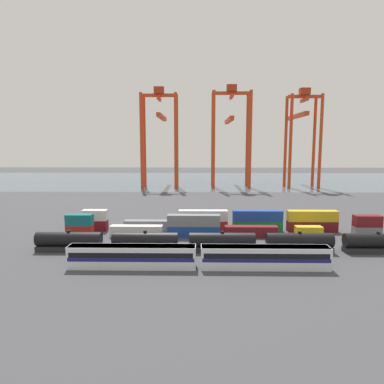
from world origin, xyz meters
name	(u,v)px	position (x,y,z in m)	size (l,w,h in m)	color
ground_plane	(201,205)	(0.00, 40.00, 0.00)	(420.00, 420.00, 0.00)	#424247
harbour_water	(200,180)	(0.00, 130.27, 0.00)	(400.00, 110.00, 0.01)	#475B6B
passenger_train	(198,256)	(-0.79, -23.28, 2.14)	(44.90, 3.14, 3.90)	silver
freight_tank_row	(222,242)	(3.92, -13.96, 1.99)	(74.21, 2.78, 4.24)	#232326
shipping_container_0	(80,231)	(-28.41, -2.55, 1.30)	(6.04, 2.44, 2.60)	#AD211C
shipping_container_1	(79,220)	(-28.41, -2.55, 3.90)	(6.04, 2.44, 2.60)	#146066
shipping_container_2	(137,231)	(-15.16, -2.55, 1.30)	(12.10, 2.44, 2.60)	silver
shipping_container_3	(194,231)	(-1.90, -2.55, 1.30)	(12.10, 2.44, 2.60)	#1C4299
shipping_container_4	(194,220)	(-1.90, -2.55, 3.90)	(12.10, 2.44, 2.60)	slate
shipping_container_5	(251,232)	(11.35, -2.55, 1.30)	(12.10, 2.44, 2.60)	maroon
shipping_container_6	(309,232)	(24.61, -2.55, 1.30)	(6.04, 2.44, 2.60)	gold
shipping_container_7	(367,232)	(37.86, -2.55, 1.30)	(6.04, 2.44, 2.60)	slate
shipping_container_8	(367,221)	(37.86, -2.55, 3.90)	(6.04, 2.44, 2.60)	maroon
shipping_container_10	(95,225)	(-26.48, 3.11, 1.30)	(6.04, 2.44, 2.60)	maroon
shipping_container_11	(95,215)	(-26.48, 3.11, 3.90)	(6.04, 2.44, 2.60)	silver
shipping_container_12	(149,226)	(-13.06, 3.11, 1.30)	(12.10, 2.44, 2.60)	slate
shipping_container_13	(203,226)	(0.35, 3.11, 1.30)	(12.10, 2.44, 2.60)	#AD211C
shipping_container_14	(203,215)	(0.35, 3.11, 3.90)	(12.10, 2.44, 2.60)	silver
shipping_container_15	(257,226)	(13.76, 3.11, 1.30)	(12.10, 2.44, 2.60)	#197538
shipping_container_16	(258,216)	(13.76, 3.11, 3.90)	(12.10, 2.44, 2.60)	#1C4299
shipping_container_17	(312,226)	(27.18, 3.11, 1.30)	(12.10, 2.44, 2.60)	maroon
shipping_container_18	(312,216)	(27.18, 3.11, 3.90)	(12.10, 2.44, 2.60)	gold
gantry_crane_west	(160,128)	(-20.17, 96.65, 29.73)	(18.22, 34.75, 49.30)	red
gantry_crane_central	(231,127)	(15.31, 96.75, 29.87)	(19.24, 36.08, 50.24)	red
gantry_crane_east	(301,128)	(50.79, 97.19, 29.59)	(15.99, 38.14, 48.55)	red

